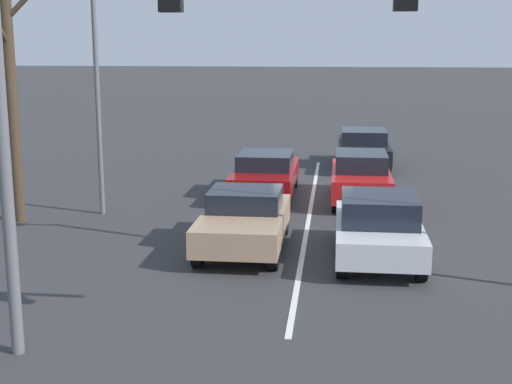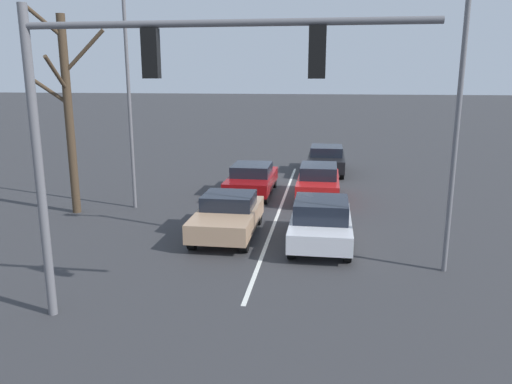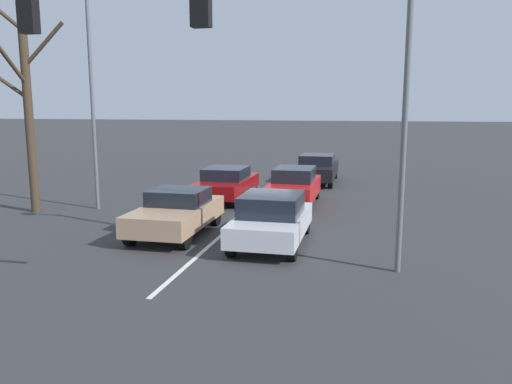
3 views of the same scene
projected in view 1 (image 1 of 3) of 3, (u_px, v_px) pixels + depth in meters
ground_plane at (313, 193)px, 23.28m from camera, size 240.00×240.00×0.00m
lane_stripe_left_divider at (310, 214)px, 20.47m from camera, size 0.12×17.77×0.01m
car_silver_leftlane_front at (378, 227)px, 16.06m from camera, size 1.90×4.00×1.49m
car_tan_midlane_front at (244, 219)px, 16.88m from camera, size 1.92×4.07×1.41m
car_maroon_midlane_second at (265, 173)px, 22.69m from camera, size 1.90×4.42×1.41m
car_red_leftlane_second at (361, 177)px, 21.92m from camera, size 1.75×4.17×1.53m
car_black_leftlane_third at (363, 148)px, 27.95m from camera, size 1.94×4.65×1.49m
traffic_signal_gantry at (151, 44)px, 10.09m from camera, size 8.15×0.37×6.72m
street_lamp_right_shoulder at (101, 42)px, 19.49m from camera, size 1.78×0.24×8.46m
bare_tree_near at (9, 71)px, 18.83m from camera, size 3.19×1.61×7.79m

